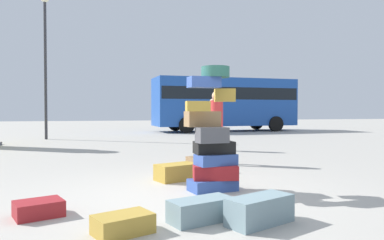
{
  "coord_description": "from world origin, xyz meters",
  "views": [
    {
      "loc": [
        -1.2,
        -5.18,
        1.26
      ],
      "look_at": [
        0.47,
        1.56,
        1.07
      ],
      "focal_mm": 33.93,
      "sensor_mm": 36.0,
      "label": 1
    }
  ],
  "objects_px": {
    "suitcase_slate_upright_blue": "(260,210)",
    "parked_bus": "(225,101)",
    "suitcase_maroon_right_side": "(39,209)",
    "person_bearded_onlooker": "(217,120)",
    "person_tourist_with_camera": "(213,119)",
    "suitcase_brown_white_trunk": "(203,164)",
    "lamp_post": "(45,45)",
    "suitcase_tower": "(212,140)",
    "suitcase_slate_left_side": "(201,210)",
    "suitcase_tan_foreground_near": "(177,172)",
    "suitcase_tan_foreground_far": "(123,224)"
  },
  "relations": [
    {
      "from": "suitcase_slate_upright_blue",
      "to": "lamp_post",
      "type": "distance_m",
      "value": 14.25
    },
    {
      "from": "person_tourist_with_camera",
      "to": "parked_bus",
      "type": "xyz_separation_m",
      "value": [
        3.83,
        10.01,
        0.86
      ]
    },
    {
      "from": "suitcase_maroon_right_side",
      "to": "person_bearded_onlooker",
      "type": "xyz_separation_m",
      "value": [
        3.33,
        3.51,
        0.93
      ]
    },
    {
      "from": "suitcase_tower",
      "to": "suitcase_tan_foreground_near",
      "type": "xyz_separation_m",
      "value": [
        -0.36,
        0.98,
        -0.64
      ]
    },
    {
      "from": "suitcase_slate_left_side",
      "to": "person_tourist_with_camera",
      "type": "height_order",
      "value": "person_tourist_with_camera"
    },
    {
      "from": "suitcase_brown_white_trunk",
      "to": "lamp_post",
      "type": "relative_size",
      "value": 0.1
    },
    {
      "from": "suitcase_tower",
      "to": "suitcase_slate_left_side",
      "type": "relative_size",
      "value": 2.61
    },
    {
      "from": "suitcase_brown_white_trunk",
      "to": "lamp_post",
      "type": "xyz_separation_m",
      "value": [
        -4.37,
        9.69,
        3.91
      ]
    },
    {
      "from": "suitcase_slate_upright_blue",
      "to": "suitcase_brown_white_trunk",
      "type": "distance_m",
      "value": 3.41
    },
    {
      "from": "parked_bus",
      "to": "person_bearded_onlooker",
      "type": "bearing_deg",
      "value": -113.21
    },
    {
      "from": "person_bearded_onlooker",
      "to": "lamp_post",
      "type": "xyz_separation_m",
      "value": [
        -4.97,
        8.69,
        3.05
      ]
    },
    {
      "from": "suitcase_maroon_right_side",
      "to": "suitcase_tan_foreground_far",
      "type": "relative_size",
      "value": 0.92
    },
    {
      "from": "suitcase_brown_white_trunk",
      "to": "person_tourist_with_camera",
      "type": "relative_size",
      "value": 0.37
    },
    {
      "from": "suitcase_slate_left_side",
      "to": "suitcase_brown_white_trunk",
      "type": "bearing_deg",
      "value": 55.75
    },
    {
      "from": "person_bearded_onlooker",
      "to": "suitcase_tan_foreground_near",
      "type": "bearing_deg",
      "value": 0.88
    },
    {
      "from": "suitcase_tower",
      "to": "person_tourist_with_camera",
      "type": "distance_m",
      "value": 5.72
    },
    {
      "from": "suitcase_tower",
      "to": "person_bearded_onlooker",
      "type": "relative_size",
      "value": 1.13
    },
    {
      "from": "suitcase_slate_upright_blue",
      "to": "suitcase_tower",
      "type": "bearing_deg",
      "value": 67.62
    },
    {
      "from": "suitcase_brown_white_trunk",
      "to": "person_bearded_onlooker",
      "type": "relative_size",
      "value": 0.35
    },
    {
      "from": "suitcase_slate_left_side",
      "to": "lamp_post",
      "type": "height_order",
      "value": "lamp_post"
    },
    {
      "from": "person_tourist_with_camera",
      "to": "suitcase_brown_white_trunk",
      "type": "bearing_deg",
      "value": -11.9
    },
    {
      "from": "suitcase_tan_foreground_far",
      "to": "person_tourist_with_camera",
      "type": "height_order",
      "value": "person_tourist_with_camera"
    },
    {
      "from": "lamp_post",
      "to": "suitcase_maroon_right_side",
      "type": "bearing_deg",
      "value": -82.34
    },
    {
      "from": "suitcase_slate_left_side",
      "to": "person_tourist_with_camera",
      "type": "distance_m",
      "value": 7.34
    },
    {
      "from": "suitcase_tower",
      "to": "suitcase_maroon_right_side",
      "type": "distance_m",
      "value": 2.63
    },
    {
      "from": "suitcase_tower",
      "to": "suitcase_slate_upright_blue",
      "type": "relative_size",
      "value": 2.46
    },
    {
      "from": "suitcase_tan_foreground_near",
      "to": "person_bearded_onlooker",
      "type": "distance_m",
      "value": 2.31
    },
    {
      "from": "suitcase_slate_left_side",
      "to": "suitcase_brown_white_trunk",
      "type": "relative_size",
      "value": 1.24
    },
    {
      "from": "person_bearded_onlooker",
      "to": "lamp_post",
      "type": "bearing_deg",
      "value": -112.12
    },
    {
      "from": "parked_bus",
      "to": "lamp_post",
      "type": "height_order",
      "value": "lamp_post"
    },
    {
      "from": "person_bearded_onlooker",
      "to": "suitcase_slate_upright_blue",
      "type": "bearing_deg",
      "value": 26.48
    },
    {
      "from": "suitcase_maroon_right_side",
      "to": "lamp_post",
      "type": "xyz_separation_m",
      "value": [
        -1.64,
        12.2,
        3.98
      ]
    },
    {
      "from": "suitcase_slate_left_side",
      "to": "lamp_post",
      "type": "distance_m",
      "value": 13.87
    },
    {
      "from": "suitcase_slate_left_side",
      "to": "suitcase_maroon_right_side",
      "type": "height_order",
      "value": "suitcase_slate_left_side"
    },
    {
      "from": "suitcase_tan_foreground_near",
      "to": "suitcase_maroon_right_side",
      "type": "height_order",
      "value": "suitcase_tan_foreground_near"
    },
    {
      "from": "suitcase_maroon_right_side",
      "to": "person_bearded_onlooker",
      "type": "height_order",
      "value": "person_bearded_onlooker"
    },
    {
      "from": "suitcase_tower",
      "to": "suitcase_brown_white_trunk",
      "type": "relative_size",
      "value": 3.22
    },
    {
      "from": "person_tourist_with_camera",
      "to": "suitcase_tan_foreground_far",
      "type": "bearing_deg",
      "value": -15.77
    },
    {
      "from": "suitcase_brown_white_trunk",
      "to": "suitcase_tan_foreground_far",
      "type": "xyz_separation_m",
      "value": [
        -1.79,
        -3.36,
        -0.06
      ]
    },
    {
      "from": "suitcase_brown_white_trunk",
      "to": "person_bearded_onlooker",
      "type": "xyz_separation_m",
      "value": [
        0.6,
        1.0,
        0.86
      ]
    },
    {
      "from": "suitcase_slate_left_side",
      "to": "person_bearded_onlooker",
      "type": "height_order",
      "value": "person_bearded_onlooker"
    },
    {
      "from": "suitcase_tan_foreground_near",
      "to": "suitcase_slate_upright_blue",
      "type": "bearing_deg",
      "value": -102.24
    },
    {
      "from": "suitcase_maroon_right_side",
      "to": "suitcase_slate_upright_blue",
      "type": "bearing_deg",
      "value": -41.24
    },
    {
      "from": "suitcase_maroon_right_side",
      "to": "person_tourist_with_camera",
      "type": "height_order",
      "value": "person_tourist_with_camera"
    },
    {
      "from": "person_bearded_onlooker",
      "to": "suitcase_tower",
      "type": "bearing_deg",
      "value": 18.96
    },
    {
      "from": "suitcase_tan_foreground_far",
      "to": "person_bearded_onlooker",
      "type": "relative_size",
      "value": 0.34
    },
    {
      "from": "suitcase_tower",
      "to": "person_tourist_with_camera",
      "type": "xyz_separation_m",
      "value": [
        1.71,
        5.46,
        0.18
      ]
    },
    {
      "from": "suitcase_slate_left_side",
      "to": "suitcase_brown_white_trunk",
      "type": "height_order",
      "value": "suitcase_brown_white_trunk"
    },
    {
      "from": "suitcase_maroon_right_side",
      "to": "lamp_post",
      "type": "distance_m",
      "value": 12.94
    },
    {
      "from": "suitcase_slate_upright_blue",
      "to": "parked_bus",
      "type": "relative_size",
      "value": 0.09
    }
  ]
}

